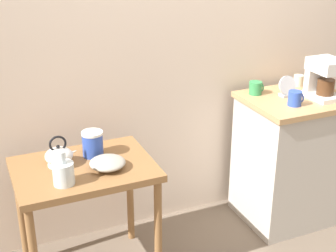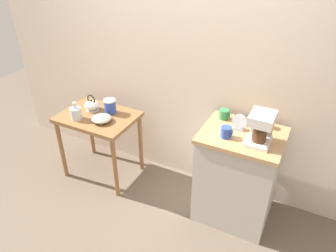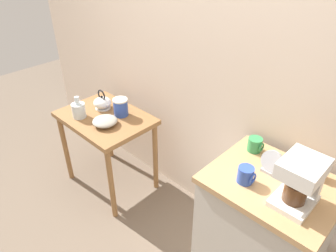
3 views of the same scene
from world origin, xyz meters
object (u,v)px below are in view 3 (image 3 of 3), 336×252
at_px(coffee_maker, 301,179).
at_px(canister_enamel, 121,107).
at_px(table_clock, 272,164).
at_px(mug_small_cream, 319,171).
at_px(mug_tall_green, 255,145).
at_px(glass_carafe_vase, 79,110).
at_px(bowl_stoneware, 105,121).
at_px(teakettle, 103,103).
at_px(mug_blue, 246,175).

bearing_deg(coffee_maker, canister_enamel, 176.11).
bearing_deg(coffee_maker, table_clock, 150.98).
bearing_deg(mug_small_cream, mug_tall_green, -175.64).
distance_m(glass_carafe_vase, mug_tall_green, 1.43).
xyz_separation_m(glass_carafe_vase, mug_tall_green, (1.37, 0.37, 0.15)).
bearing_deg(mug_tall_green, table_clock, -34.24).
distance_m(bowl_stoneware, canister_enamel, 0.19).
bearing_deg(mug_small_cream, glass_carafe_vase, -167.00).
relative_size(teakettle, coffee_maker, 0.71).
bearing_deg(teakettle, coffee_maker, -2.15).
relative_size(coffee_maker, mug_small_cream, 3.36).
bearing_deg(mug_tall_green, mug_blue, -68.49).
distance_m(teakettle, mug_small_cream, 1.73).
height_order(teakettle, canister_enamel, teakettle).
distance_m(bowl_stoneware, glass_carafe_vase, 0.26).
distance_m(canister_enamel, table_clock, 1.32).
xyz_separation_m(bowl_stoneware, canister_enamel, (-0.03, 0.18, 0.04)).
bearing_deg(teakettle, canister_enamel, 10.93).
xyz_separation_m(bowl_stoneware, coffee_maker, (1.48, 0.08, 0.28)).
height_order(glass_carafe_vase, mug_small_cream, mug_small_cream).
bearing_deg(table_clock, mug_blue, -109.39).
xyz_separation_m(mug_blue, mug_small_cream, (0.26, 0.30, -0.01)).
bearing_deg(mug_tall_green, canister_enamel, -174.12).
relative_size(coffee_maker, table_clock, 1.91).
height_order(teakettle, mug_tall_green, mug_tall_green).
distance_m(canister_enamel, mug_small_cream, 1.53).
xyz_separation_m(teakettle, coffee_maker, (1.71, -0.06, 0.26)).
height_order(mug_small_cream, table_clock, table_clock).
bearing_deg(mug_blue, table_clock, 70.61).
height_order(canister_enamel, mug_tall_green, mug_tall_green).
bearing_deg(mug_blue, bowl_stoneware, -178.78).
bearing_deg(mug_blue, canister_enamel, 172.84).
distance_m(canister_enamel, mug_blue, 1.28).
distance_m(canister_enamel, mug_tall_green, 1.16).
relative_size(mug_blue, table_clock, 0.68).
xyz_separation_m(bowl_stoneware, mug_blue, (1.23, 0.03, 0.18)).
bearing_deg(mug_tall_green, teakettle, -173.37).
xyz_separation_m(teakettle, canister_enamel, (0.20, 0.04, 0.02)).
distance_m(bowl_stoneware, mug_small_cream, 1.54).
distance_m(mug_tall_green, mug_small_cream, 0.37).
xyz_separation_m(canister_enamel, mug_tall_green, (1.15, 0.12, 0.14)).
height_order(canister_enamel, table_clock, table_clock).
relative_size(mug_small_cream, table_clock, 0.57).
distance_m(teakettle, glass_carafe_vase, 0.22).
xyz_separation_m(teakettle, mug_tall_green, (1.35, 0.16, 0.16)).
height_order(coffee_maker, mug_small_cream, coffee_maker).
height_order(teakettle, table_clock, table_clock).
bearing_deg(bowl_stoneware, teakettle, 147.42).
height_order(bowl_stoneware, teakettle, teakettle).
relative_size(canister_enamel, table_clock, 1.08).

